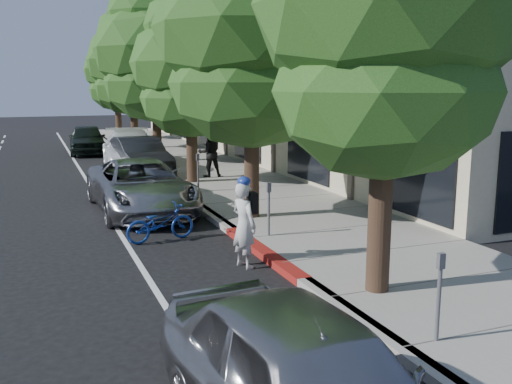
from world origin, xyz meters
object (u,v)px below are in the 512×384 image
street_tree_2 (190,66)px  bicycle (160,223)px  street_tree_4 (132,62)px  pedestrian (209,153)px  street_tree_3 (154,52)px  street_tree_5 (116,71)px  cyclist (244,225)px  white_pickup (130,150)px  dark_sedan (139,157)px  street_tree_0 (388,13)px  silver_suv (141,186)px  street_tree_1 (252,32)px  dark_suv_far (87,139)px

street_tree_2 → bicycle: (-2.70, -7.00, -3.85)m
street_tree_4 → pedestrian: street_tree_4 is taller
street_tree_4 → bicycle: 19.68m
street_tree_3 → street_tree_5: street_tree_3 is taller
street_tree_4 → cyclist: size_ratio=4.50×
street_tree_3 → white_pickup: bearing=-144.5°
street_tree_5 → bicycle: street_tree_5 is taller
street_tree_2 → dark_sedan: (-1.40, 2.86, -3.50)m
bicycle → pedestrian: size_ratio=0.91×
street_tree_3 → street_tree_5: size_ratio=1.16×
street_tree_2 → street_tree_3: street_tree_3 is taller
street_tree_4 → street_tree_5: size_ratio=1.09×
street_tree_4 → cyclist: 21.95m
bicycle → street_tree_2: bearing=-30.8°
cyclist → bicycle: cyclist is taller
street_tree_0 → white_pickup: bearing=94.7°
cyclist → silver_suv: 5.91m
street_tree_5 → dark_sedan: size_ratio=1.52×
street_tree_3 → silver_suv: 10.93m
street_tree_1 → street_tree_4: bearing=90.0°
street_tree_1 → street_tree_5: (0.00, 24.00, -0.48)m
bicycle → dark_sedan: size_ratio=0.35×
silver_suv → white_pickup: 8.79m
dark_sedan → white_pickup: 2.14m
street_tree_3 → dark_suv_far: (-2.60, 5.50, -4.31)m
dark_sedan → cyclist: bearing=-94.9°
cyclist → dark_suv_far: (-1.06, 21.04, -0.10)m
street_tree_2 → street_tree_5: (0.00, 18.00, 0.20)m
dark_suv_far → street_tree_0: bearing=-79.6°
white_pickup → dark_sedan: bearing=-83.9°
street_tree_2 → silver_suv: bearing=-124.4°
street_tree_4 → street_tree_1: bearing=-90.0°
street_tree_5 → bicycle: (-2.70, -25.00, -4.05)m
street_tree_1 → white_pickup: 11.83m
street_tree_1 → street_tree_2: 6.04m
street_tree_3 → street_tree_5: (0.00, 12.00, -0.59)m
dark_sedan → pedestrian: size_ratio=2.57×
street_tree_1 → silver_suv: street_tree_1 is taller
street_tree_3 → bicycle: (-2.70, -13.00, -4.64)m
street_tree_5 → street_tree_3: bearing=-90.0°
street_tree_4 → pedestrian: size_ratio=4.26×
dark_sedan → pedestrian: (2.31, -2.05, 0.29)m
street_tree_3 → street_tree_4: 6.01m
street_tree_4 → street_tree_0: bearing=-90.0°
street_tree_5 → bicycle: 25.47m
white_pickup → dark_suv_far: size_ratio=1.27×
street_tree_0 → street_tree_4: bearing=90.0°
street_tree_5 → dark_suv_far: 7.93m
street_tree_0 → bicycle: (-2.70, 5.00, -4.32)m
dark_suv_far → pedestrian: pedestrian is taller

